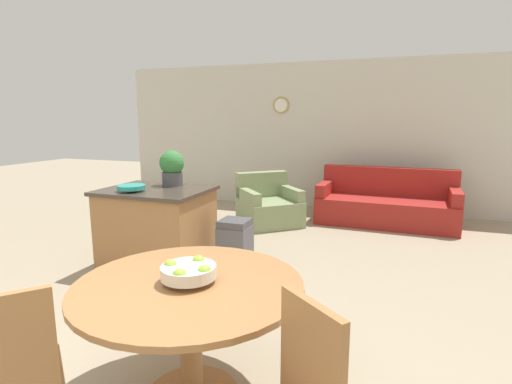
# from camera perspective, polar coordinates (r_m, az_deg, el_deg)

# --- Properties ---
(wall_back) EXTENTS (8.00, 0.09, 2.70)m
(wall_back) POSITION_cam_1_polar(r_m,az_deg,el_deg) (7.59, 9.19, 7.87)
(wall_back) COLOR beige
(wall_back) RESTS_ON ground_plane
(dining_table) EXTENTS (1.32, 1.32, 0.75)m
(dining_table) POSITION_cam_1_polar(r_m,az_deg,el_deg) (2.45, -9.43, -16.27)
(dining_table) COLOR #9E6B3D
(dining_table) RESTS_ON ground_plane
(dining_chair_near_left) EXTENTS (0.59, 0.59, 0.96)m
(dining_chair_near_left) POSITION_cam_1_polar(r_m,az_deg,el_deg) (2.29, -31.52, -21.38)
(dining_chair_near_left) COLOR #9E6B3D
(dining_chair_near_left) RESTS_ON ground_plane
(fruit_bowl) EXTENTS (0.32, 0.32, 0.13)m
(fruit_bowl) POSITION_cam_1_polar(r_m,az_deg,el_deg) (2.35, -9.61, -11.12)
(fruit_bowl) COLOR silver
(fruit_bowl) RESTS_ON dining_table
(kitchen_island) EXTENTS (1.14, 0.91, 0.92)m
(kitchen_island) POSITION_cam_1_polar(r_m,az_deg,el_deg) (4.62, -13.90, -5.10)
(kitchen_island) COLOR #9E6B3D
(kitchen_island) RESTS_ON ground_plane
(teal_bowl) EXTENTS (0.29, 0.29, 0.07)m
(teal_bowl) POSITION_cam_1_polar(r_m,az_deg,el_deg) (4.42, -17.40, 0.64)
(teal_bowl) COLOR teal
(teal_bowl) RESTS_ON kitchen_island
(potted_plant) EXTENTS (0.28, 0.28, 0.40)m
(potted_plant) POSITION_cam_1_polar(r_m,az_deg,el_deg) (4.68, -11.91, 3.48)
(potted_plant) COLOR #4C4C51
(potted_plant) RESTS_ON kitchen_island
(trash_bin) EXTENTS (0.32, 0.32, 0.61)m
(trash_bin) POSITION_cam_1_polar(r_m,az_deg,el_deg) (4.35, -3.00, -7.92)
(trash_bin) COLOR #56565B
(trash_bin) RESTS_ON ground_plane
(couch) EXTENTS (2.16, 0.96, 0.88)m
(couch) POSITION_cam_1_polar(r_m,az_deg,el_deg) (6.76, 18.07, -1.82)
(couch) COLOR maroon
(couch) RESTS_ON ground_plane
(armchair) EXTENTS (1.23, 1.23, 0.81)m
(armchair) POSITION_cam_1_polar(r_m,az_deg,el_deg) (6.42, 1.79, -2.12)
(armchair) COLOR gray
(armchair) RESTS_ON ground_plane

